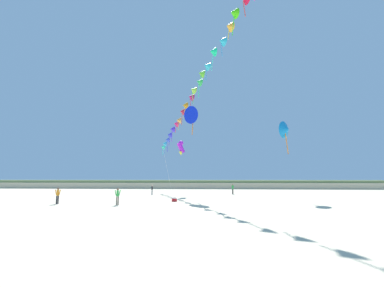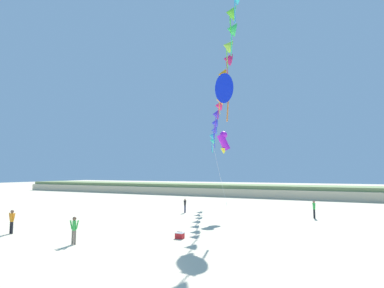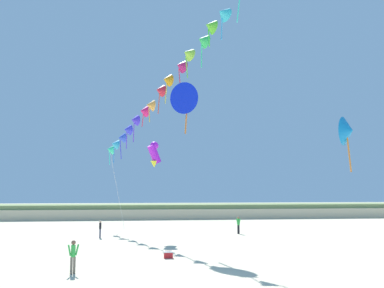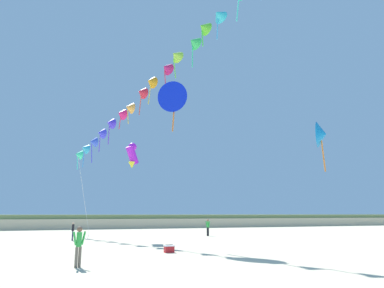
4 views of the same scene
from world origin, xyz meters
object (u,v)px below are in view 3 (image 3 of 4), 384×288
large_kite_low_lead (348,131)px  person_mid_center (100,228)px  person_near_left (73,254)px  large_kite_mid_trail (154,153)px  beach_cooler (168,255)px  person_far_left (238,224)px  large_kite_high_solo (186,99)px

large_kite_low_lead → person_mid_center: bearing=154.4°
person_near_left → large_kite_mid_trail: bearing=73.5°
large_kite_low_lead → beach_cooler: large_kite_low_lead is taller
person_far_left → beach_cooler: person_far_left is taller
large_kite_low_lead → large_kite_mid_trail: 17.06m
person_near_left → large_kite_high_solo: (7.01, 9.89, 10.76)m
beach_cooler → person_near_left: bearing=-140.4°
large_kite_mid_trail → beach_cooler: 13.59m
person_far_left → large_kite_low_lead: size_ratio=0.40×
large_kite_low_lead → large_kite_mid_trail: large_kite_low_lead is taller
beach_cooler → person_mid_center: bearing=114.8°
person_near_left → beach_cooler: 6.88m
large_kite_mid_trail → beach_cooler: large_kite_mid_trail is taller
person_mid_center → large_kite_low_lead: 22.99m
person_mid_center → large_kite_high_solo: size_ratio=0.38×
person_mid_center → large_kite_mid_trail: 8.41m
large_kite_mid_trail → person_mid_center: bearing=173.2°
person_mid_center → person_far_left: (13.38, 1.80, 0.08)m
large_kite_low_lead → large_kite_high_solo: 12.90m
person_near_left → large_kite_mid_trail: size_ratio=0.71×
large_kite_high_solo → beach_cooler: (-1.75, -5.54, -11.55)m
person_far_left → person_near_left: bearing=-126.2°
person_mid_center → large_kite_low_lead: size_ratio=0.37×
large_kite_high_solo → person_far_left: bearing=52.9°
large_kite_high_solo → person_mid_center: bearing=138.8°
person_far_left → large_kite_high_solo: bearing=-127.1°
large_kite_low_lead → person_far_left: bearing=118.5°
person_far_left → beach_cooler: size_ratio=2.98×
person_near_left → large_kite_high_solo: size_ratio=0.41×
person_far_left → large_kite_mid_trail: (-8.54, -2.39, 6.77)m
person_near_left → person_far_left: size_ratio=1.00×
person_near_left → person_far_left: (13.16, 18.02, -0.00)m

